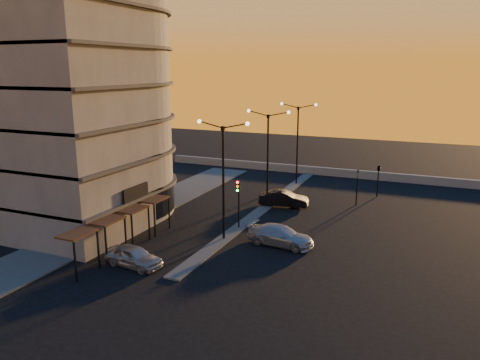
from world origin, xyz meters
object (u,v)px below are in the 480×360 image
Objects in this scene: car_sedan at (284,199)px; car_hatchback at (134,256)px; car_wagon at (280,236)px; streetlamp_mid at (268,151)px; traffic_light_main at (238,196)px.

car_hatchback is at bearing 155.61° from car_sedan.
car_hatchback is 0.82× the size of car_wagon.
car_hatchback is at bearing 140.02° from car_wagon.
car_hatchback is (-3.50, -17.12, -4.86)m from streetlamp_mid.
car_wagon is (4.50, -9.28, -4.83)m from streetlamp_mid.
traffic_light_main is at bearing 160.44° from car_sedan.
traffic_light_main is 0.81× the size of car_wagon.
streetlamp_mid is at bearing -4.05° from car_hatchback.
streetlamp_mid is 1.82× the size of car_wagon.
car_wagon reaches higher than car_hatchback.
car_sedan is 0.92× the size of car_wagon.
car_sedan reaches higher than car_wagon.
traffic_light_main is at bearing 70.06° from car_wagon.
streetlamp_mid is 11.39m from car_wagon.
car_sedan is at bearing 79.16° from traffic_light_main.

